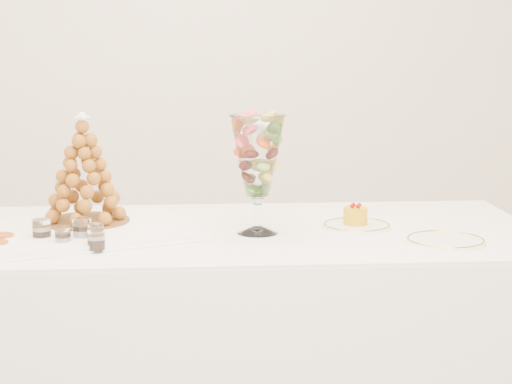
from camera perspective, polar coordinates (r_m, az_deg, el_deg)
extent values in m
cube|color=white|center=(4.53, -4.55, 9.58)|extent=(4.50, 0.04, 2.80)
cube|color=white|center=(2.85, -4.21, -10.97)|extent=(2.27, 1.02, 0.83)
cube|color=white|center=(2.73, -4.32, -2.70)|extent=(2.26, 1.02, 0.01)
cube|color=white|center=(2.72, -11.31, -2.56)|extent=(0.76, 0.66, 0.02)
cylinder|color=white|center=(2.69, 0.10, -2.53)|extent=(0.13, 0.13, 0.02)
cylinder|color=white|center=(2.67, 0.10, -1.37)|extent=(0.03, 0.03, 0.09)
sphere|color=white|center=(2.67, 0.10, -0.42)|extent=(0.04, 0.04, 0.04)
cylinder|color=white|center=(2.79, 6.72, -2.26)|extent=(0.22, 0.22, 0.01)
cylinder|color=white|center=(2.63, 12.51, -3.20)|extent=(0.24, 0.24, 0.01)
cylinder|color=white|center=(2.62, -14.10, -2.57)|extent=(0.07, 0.07, 0.07)
cylinder|color=white|center=(2.60, -11.52, -2.56)|extent=(0.06, 0.06, 0.08)
cylinder|color=white|center=(2.58, -10.62, -2.76)|extent=(0.05, 0.05, 0.06)
cylinder|color=white|center=(2.55, -12.74, -2.99)|extent=(0.05, 0.05, 0.06)
cylinder|color=white|center=(2.49, -10.61, -3.18)|extent=(0.06, 0.06, 0.07)
cylinder|color=white|center=(2.64, -16.68, -3.12)|extent=(0.09, 0.09, 0.03)
cylinder|color=brown|center=(2.81, -11.30, -1.90)|extent=(0.28, 0.28, 0.01)
cone|color=#935316|center=(2.78, -11.42, 1.58)|extent=(0.26, 0.26, 0.34)
sphere|color=white|center=(2.76, -11.54, 4.87)|extent=(0.03, 0.03, 0.03)
cylinder|color=#D09A09|center=(2.78, 6.64, -1.58)|extent=(0.08, 0.08, 0.06)
sphere|color=#8F0E05|center=(2.79, 6.90, -0.86)|extent=(0.01, 0.01, 0.01)
sphere|color=#8F0E05|center=(2.79, 6.51, -0.83)|extent=(0.01, 0.01, 0.01)
sphere|color=#8F0E05|center=(2.77, 6.41, -0.91)|extent=(0.01, 0.01, 0.01)
sphere|color=#8F0E05|center=(2.77, 6.81, -0.93)|extent=(0.01, 0.01, 0.01)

